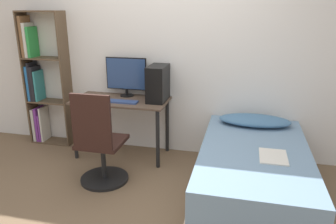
{
  "coord_description": "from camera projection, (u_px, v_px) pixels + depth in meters",
  "views": [
    {
      "loc": [
        0.95,
        -2.42,
        1.81
      ],
      "look_at": [
        0.21,
        0.71,
        0.75
      ],
      "focal_mm": 35.0,
      "sensor_mm": 36.0,
      "label": 1
    }
  ],
  "objects": [
    {
      "name": "magazine",
      "position": [
        273.0,
        157.0,
        2.9
      ],
      "size": [
        0.24,
        0.32,
        0.01
      ],
      "color": "silver",
      "rests_on": "bed"
    },
    {
      "name": "keyboard",
      "position": [
        121.0,
        102.0,
        3.82
      ],
      "size": [
        0.39,
        0.12,
        0.02
      ],
      "color": "#33477A",
      "rests_on": "desk"
    },
    {
      "name": "bed",
      "position": [
        253.0,
        174.0,
        3.15
      ],
      "size": [
        1.03,
        1.82,
        0.52
      ],
      "color": "#4C3D2D",
      "rests_on": "ground_plane"
    },
    {
      "name": "office_chair",
      "position": [
        100.0,
        149.0,
        3.37
      ],
      "size": [
        0.51,
        0.51,
        1.01
      ],
      "color": "black",
      "rests_on": "ground_plane"
    },
    {
      "name": "phone",
      "position": [
        82.0,
        97.0,
        4.01
      ],
      "size": [
        0.07,
        0.14,
        0.01
      ],
      "color": "black",
      "rests_on": "desk"
    },
    {
      "name": "wall_back",
      "position": [
        165.0,
        53.0,
        3.95
      ],
      "size": [
        8.0,
        0.05,
        2.5
      ],
      "color": "silver",
      "rests_on": "ground_plane"
    },
    {
      "name": "monitor",
      "position": [
        126.0,
        75.0,
        4.02
      ],
      "size": [
        0.52,
        0.17,
        0.48
      ],
      "color": "black",
      "rests_on": "desk"
    },
    {
      "name": "bookshelf",
      "position": [
        40.0,
        82.0,
        4.31
      ],
      "size": [
        0.57,
        0.24,
        1.74
      ],
      "color": "brown",
      "rests_on": "ground_plane"
    },
    {
      "name": "desk",
      "position": [
        121.0,
        108.0,
        3.97
      ],
      "size": [
        1.14,
        0.56,
        0.72
      ],
      "color": "brown",
      "rests_on": "ground_plane"
    },
    {
      "name": "ground_plane",
      "position": [
        128.0,
        211.0,
        3.01
      ],
      "size": [
        14.0,
        14.0,
        0.0
      ],
      "primitive_type": "plane",
      "color": "brown"
    },
    {
      "name": "pc_tower",
      "position": [
        158.0,
        83.0,
        3.84
      ],
      "size": [
        0.21,
        0.38,
        0.42
      ],
      "color": "black",
      "rests_on": "desk"
    },
    {
      "name": "pillow",
      "position": [
        255.0,
        120.0,
        3.65
      ],
      "size": [
        0.78,
        0.36,
        0.11
      ],
      "color": "teal",
      "rests_on": "bed"
    }
  ]
}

